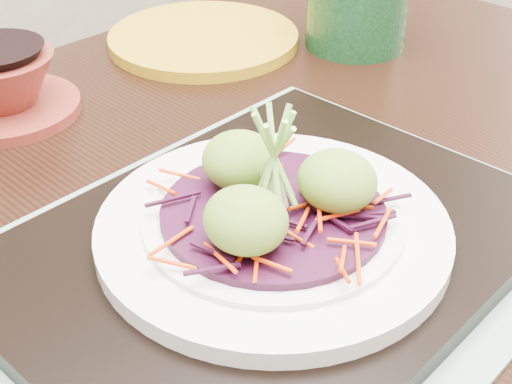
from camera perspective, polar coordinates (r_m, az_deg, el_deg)
dining_table at (r=0.62m, az=-1.68°, el=-9.21°), size 1.28×0.96×0.73m
placemat at (r=0.51m, az=1.32°, el=-5.23°), size 0.49×0.42×0.00m
serving_tray at (r=0.51m, az=1.34°, el=-4.31°), size 0.43×0.35×0.02m
white_plate at (r=0.50m, az=1.36°, el=-2.80°), size 0.25×0.25×0.02m
cabbage_bed at (r=0.49m, az=1.38°, el=-1.63°), size 0.16×0.16×0.01m
carrot_julienne at (r=0.49m, az=1.39°, el=-0.90°), size 0.19×0.19×0.01m
guacamole_scoops at (r=0.48m, az=1.46°, el=0.48°), size 0.14×0.12×0.04m
scallion_garnish at (r=0.47m, az=1.45°, el=2.45°), size 0.06×0.06×0.09m
terracotta_bowl_set at (r=0.73m, az=-19.64°, el=7.83°), size 0.15×0.15×0.06m
yellow_plate at (r=0.86m, az=-4.22°, el=12.16°), size 0.31×0.31×0.01m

